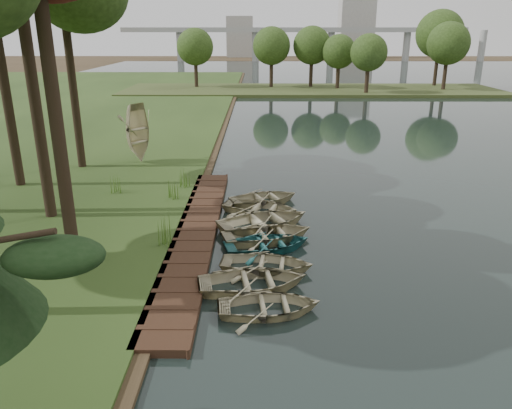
{
  "coord_description": "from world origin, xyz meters",
  "views": [
    {
      "loc": [
        0.92,
        -18.54,
        7.85
      ],
      "look_at": [
        0.81,
        0.27,
        1.27
      ],
      "focal_mm": 35.0,
      "sensor_mm": 36.0,
      "label": 1
    }
  ],
  "objects_px": {
    "rowboat_2": "(267,262)",
    "stored_rowboat": "(140,156)",
    "rowboat_0": "(269,304)",
    "rowboat_1": "(253,279)",
    "boardwalk": "(196,233)"
  },
  "relations": [
    {
      "from": "rowboat_2",
      "to": "stored_rowboat",
      "type": "relative_size",
      "value": 0.9
    },
    {
      "from": "boardwalk",
      "to": "rowboat_0",
      "type": "relative_size",
      "value": 5.31
    },
    {
      "from": "rowboat_1",
      "to": "rowboat_0",
      "type": "bearing_deg",
      "value": -170.81
    },
    {
      "from": "rowboat_0",
      "to": "stored_rowboat",
      "type": "distance_m",
      "value": 18.32
    },
    {
      "from": "rowboat_2",
      "to": "stored_rowboat",
      "type": "distance_m",
      "value": 15.87
    },
    {
      "from": "boardwalk",
      "to": "rowboat_2",
      "type": "relative_size",
      "value": 5.05
    },
    {
      "from": "rowboat_0",
      "to": "rowboat_1",
      "type": "height_order",
      "value": "rowboat_1"
    },
    {
      "from": "rowboat_2",
      "to": "stored_rowboat",
      "type": "height_order",
      "value": "stored_rowboat"
    },
    {
      "from": "rowboat_1",
      "to": "stored_rowboat",
      "type": "height_order",
      "value": "stored_rowboat"
    },
    {
      "from": "rowboat_0",
      "to": "rowboat_1",
      "type": "relative_size",
      "value": 0.87
    },
    {
      "from": "boardwalk",
      "to": "stored_rowboat",
      "type": "height_order",
      "value": "stored_rowboat"
    },
    {
      "from": "boardwalk",
      "to": "stored_rowboat",
      "type": "bearing_deg",
      "value": 113.35
    },
    {
      "from": "boardwalk",
      "to": "rowboat_1",
      "type": "xyz_separation_m",
      "value": [
        2.34,
        -4.42,
        0.26
      ]
    },
    {
      "from": "boardwalk",
      "to": "rowboat_0",
      "type": "bearing_deg",
      "value": -64.09
    },
    {
      "from": "boardwalk",
      "to": "rowboat_2",
      "type": "distance_m",
      "value": 4.2
    }
  ]
}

